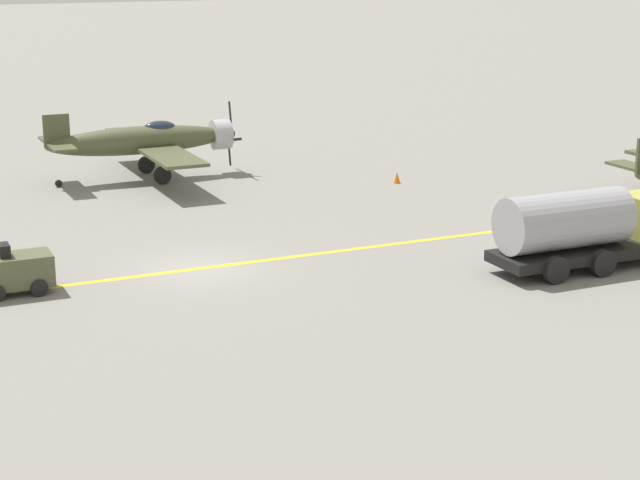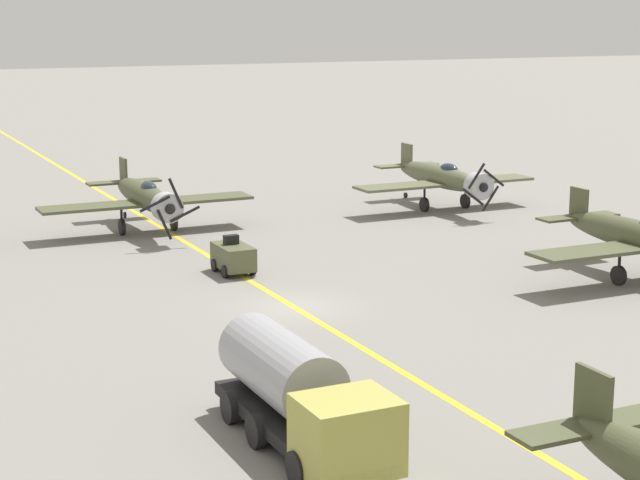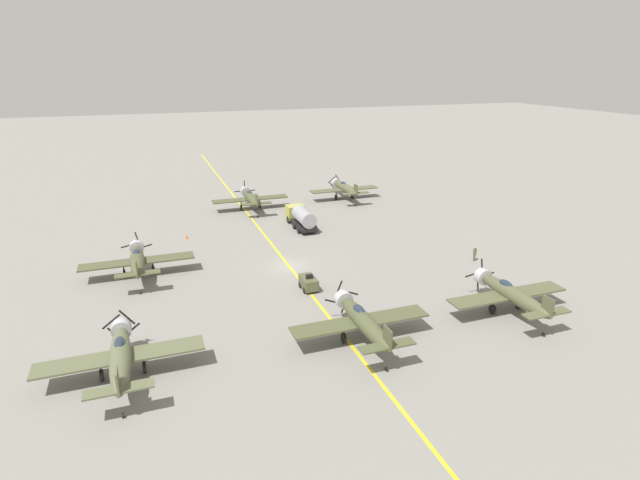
{
  "view_description": "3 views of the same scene",
  "coord_description": "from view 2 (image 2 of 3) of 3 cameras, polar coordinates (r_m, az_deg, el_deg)",
  "views": [
    {
      "loc": [
        36.51,
        -11.73,
        11.55
      ],
      "look_at": [
        5.0,
        2.63,
        2.05
      ],
      "focal_mm": 60.0,
      "sensor_mm": 36.0,
      "label": 1
    },
    {
      "loc": [
        17.64,
        39.55,
        12.17
      ],
      "look_at": [
        -1.98,
        -1.62,
        2.4
      ],
      "focal_mm": 60.0,
      "sensor_mm": 36.0,
      "label": 2
    },
    {
      "loc": [
        -14.69,
        -51.4,
        22.13
      ],
      "look_at": [
        3.55,
        -0.76,
        3.03
      ],
      "focal_mm": 28.0,
      "sensor_mm": 36.0,
      "label": 3
    }
  ],
  "objects": [
    {
      "name": "fuel_tanker",
      "position": [
        30.58,
        -1.05,
        -8.31
      ],
      "size": [
        2.68,
        8.0,
        2.98
      ],
      "color": "black",
      "rests_on": "ground"
    },
    {
      "name": "taxiway_stripe",
      "position": [
        44.98,
        -1.39,
        -3.61
      ],
      "size": [
        0.3,
        160.0,
        0.01
      ],
      "primitive_type": "cube",
      "color": "yellow",
      "rests_on": "ground"
    },
    {
      "name": "tow_tractor",
      "position": [
        50.8,
        -4.65,
        -0.89
      ],
      "size": [
        1.57,
        2.6,
        1.79
      ],
      "color": "#515638",
      "rests_on": "ground"
    },
    {
      "name": "airplane_near_center",
      "position": [
        60.76,
        -9.29,
        2.3
      ],
      "size": [
        12.0,
        9.98,
        3.69
      ],
      "rotation": [
        0.0,
        0.0,
        0.15
      ],
      "color": "#4D5233",
      "rests_on": "ground"
    },
    {
      "name": "ground_plane",
      "position": [
        44.98,
        -1.39,
        -3.61
      ],
      "size": [
        400.0,
        400.0,
        0.0
      ],
      "primitive_type": "plane",
      "color": "gray"
    },
    {
      "name": "airplane_near_left",
      "position": [
        67.37,
        6.55,
        3.34
      ],
      "size": [
        12.0,
        9.98,
        3.65
      ],
      "rotation": [
        0.0,
        0.0,
        0.19
      ],
      "color": "#5B6142",
      "rests_on": "ground"
    }
  ]
}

